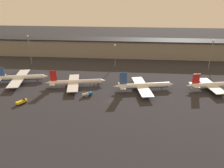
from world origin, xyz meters
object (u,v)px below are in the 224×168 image
at_px(service_vehicle_2, 22,102).
at_px(airplane_3, 213,85).
at_px(airplane_0, 21,78).
at_px(airplane_1, 75,82).
at_px(airplane_2, 143,86).
at_px(service_vehicle_1, 87,94).

bearing_deg(service_vehicle_2, airplane_3, -39.78).
height_order(airplane_0, airplane_3, airplane_3).
bearing_deg(airplane_1, airplane_2, -14.49).
height_order(airplane_2, service_vehicle_1, airplane_2).
relative_size(airplane_2, airplane_3, 1.09).
xyz_separation_m(airplane_2, airplane_3, (48.42, 4.74, 0.12)).
relative_size(airplane_0, service_vehicle_2, 5.83).
xyz_separation_m(airplane_1, service_vehicle_1, (11.77, -15.73, -1.45)).
bearing_deg(airplane_3, airplane_2, 174.30).
height_order(airplane_1, airplane_2, airplane_2).
bearing_deg(service_vehicle_1, airplane_2, -13.56).
height_order(airplane_1, service_vehicle_1, airplane_1).
bearing_deg(service_vehicle_1, airplane_3, -21.04).
relative_size(airplane_0, airplane_1, 0.93).
distance_m(airplane_1, service_vehicle_1, 19.70).
height_order(airplane_3, service_vehicle_2, airplane_3).
bearing_deg(airplane_1, airplane_3, -10.12).
distance_m(airplane_0, airplane_2, 92.93).
bearing_deg(airplane_1, airplane_0, 162.48).
height_order(airplane_0, service_vehicle_1, airplane_0).
bearing_deg(airplane_3, service_vehicle_2, -177.18).
bearing_deg(airplane_0, service_vehicle_2, -74.89).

